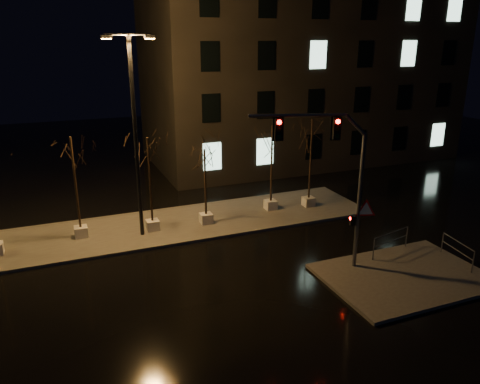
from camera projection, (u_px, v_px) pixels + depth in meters
name	position (u px, v px, depth m)	size (l,w,h in m)	color
ground	(215.00, 273.00, 20.78)	(90.00, 90.00, 0.00)	black
median	(180.00, 224.00, 26.03)	(22.00, 5.00, 0.15)	#4C4844
sidewalk_corner	(404.00, 276.00, 20.36)	(7.00, 5.00, 0.15)	#4C4844
building	(300.00, 68.00, 39.26)	(25.00, 12.00, 15.00)	black
tree_1	(73.00, 160.00, 22.94)	(1.80, 1.80, 5.39)	silver
tree_2	(149.00, 159.00, 23.84)	(1.80, 1.80, 5.16)	silver
tree_3	(205.00, 166.00, 24.98)	(1.80, 1.80, 4.30)	silver
tree_4	(272.00, 145.00, 26.87)	(1.80, 1.80, 5.19)	silver
tree_5	(312.00, 139.00, 27.35)	(1.80, 1.80, 5.45)	silver
traffic_signal_mast	(336.00, 170.00, 19.64)	(5.37, 1.91, 6.90)	#585A60
streetlight_main	(135.00, 125.00, 22.69)	(2.49, 0.35, 9.99)	black
guard_rail_a	(391.00, 239.00, 22.16)	(2.45, 0.63, 1.09)	#585A60
guard_rail_b	(458.00, 249.00, 21.27)	(0.38, 2.15, 1.03)	#585A60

